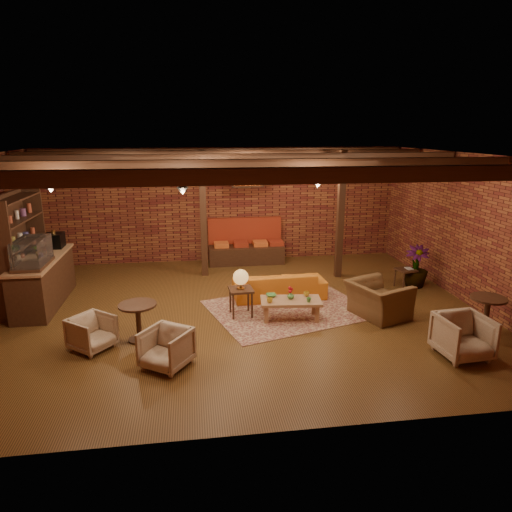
{
  "coord_description": "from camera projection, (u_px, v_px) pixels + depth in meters",
  "views": [
    {
      "loc": [
        -0.87,
        -8.85,
        3.68
      ],
      "look_at": [
        0.41,
        0.2,
        1.13
      ],
      "focal_mm": 32.0,
      "sensor_mm": 36.0,
      "label": 1
    }
  ],
  "objects": [
    {
      "name": "floor",
      "position": [
        238.0,
        311.0,
        9.55
      ],
      "size": [
        10.0,
        10.0,
        0.0
      ],
      "primitive_type": "plane",
      "color": "#37240D",
      "rests_on": "ground"
    },
    {
      "name": "ceiling",
      "position": [
        236.0,
        155.0,
        8.69
      ],
      "size": [
        10.0,
        8.0,
        0.02
      ],
      "primitive_type": "cube",
      "color": "black",
      "rests_on": "wall_back"
    },
    {
      "name": "wall_back",
      "position": [
        223.0,
        205.0,
        12.93
      ],
      "size": [
        10.0,
        0.02,
        3.2
      ],
      "primitive_type": "cube",
      "color": "maroon",
      "rests_on": "ground"
    },
    {
      "name": "wall_front",
      "position": [
        272.0,
        315.0,
        5.3
      ],
      "size": [
        10.0,
        0.02,
        3.2
      ],
      "primitive_type": "cube",
      "color": "maroon",
      "rests_on": "ground"
    },
    {
      "name": "wall_right",
      "position": [
        469.0,
        230.0,
        9.79
      ],
      "size": [
        0.02,
        8.0,
        3.2
      ],
      "primitive_type": "cube",
      "color": "maroon",
      "rests_on": "ground"
    },
    {
      "name": "ceiling_beams",
      "position": [
        236.0,
        162.0,
        8.72
      ],
      "size": [
        9.8,
        6.4,
        0.22
      ],
      "primitive_type": null,
      "color": "#331B11",
      "rests_on": "ceiling"
    },
    {
      "name": "ceiling_pipe",
      "position": [
        229.0,
        167.0,
        10.31
      ],
      "size": [
        9.6,
        0.12,
        0.12
      ],
      "primitive_type": "cylinder",
      "rotation": [
        0.0,
        1.57,
        0.0
      ],
      "color": "black",
      "rests_on": "ceiling"
    },
    {
      "name": "post_left",
      "position": [
        203.0,
        215.0,
        11.52
      ],
      "size": [
        0.16,
        0.16,
        3.2
      ],
      "primitive_type": "cube",
      "color": "#331B11",
      "rests_on": "ground"
    },
    {
      "name": "post_right",
      "position": [
        340.0,
        215.0,
        11.4
      ],
      "size": [
        0.16,
        0.16,
        3.2
      ],
      "primitive_type": "cube",
      "color": "#331B11",
      "rests_on": "ground"
    },
    {
      "name": "service_counter",
      "position": [
        42.0,
        269.0,
        9.73
      ],
      "size": [
        0.8,
        2.5,
        1.6
      ],
      "primitive_type": null,
      "color": "#331B11",
      "rests_on": "ground"
    },
    {
      "name": "plant_counter",
      "position": [
        47.0,
        248.0,
        9.83
      ],
      "size": [
        0.35,
        0.39,
        0.3
      ],
      "primitive_type": "imported",
      "color": "#337F33",
      "rests_on": "service_counter"
    },
    {
      "name": "shelving_hutch",
      "position": [
        21.0,
        250.0,
        9.67
      ],
      "size": [
        0.52,
        2.0,
        2.4
      ],
      "primitive_type": null,
      "color": "#331B11",
      "rests_on": "ground"
    },
    {
      "name": "banquette",
      "position": [
        246.0,
        246.0,
        12.88
      ],
      "size": [
        2.1,
        0.7,
        1.0
      ],
      "primitive_type": null,
      "color": "maroon",
      "rests_on": "ground"
    },
    {
      "name": "service_sign",
      "position": [
        248.0,
        182.0,
        11.95
      ],
      "size": [
        0.86,
        0.06,
        0.3
      ],
      "primitive_type": "cube",
      "color": "orange",
      "rests_on": "ceiling"
    },
    {
      "name": "ceiling_spotlights",
      "position": [
        236.0,
        173.0,
        8.78
      ],
      "size": [
        6.4,
        4.4,
        0.28
      ],
      "primitive_type": null,
      "color": "black",
      "rests_on": "ceiling"
    },
    {
      "name": "rug",
      "position": [
        289.0,
        309.0,
        9.67
      ],
      "size": [
        3.71,
        3.21,
        0.01
      ],
      "primitive_type": "cube",
      "rotation": [
        0.0,
        0.0,
        0.29
      ],
      "color": "maroon",
      "rests_on": "floor"
    },
    {
      "name": "sofa",
      "position": [
        279.0,
        285.0,
        10.26
      ],
      "size": [
        2.07,
        0.87,
        0.6
      ],
      "primitive_type": "imported",
      "rotation": [
        0.0,
        0.0,
        3.18
      ],
      "color": "#CB6C1C",
      "rests_on": "floor"
    },
    {
      "name": "coffee_table",
      "position": [
        290.0,
        302.0,
        9.08
      ],
      "size": [
        1.25,
        0.72,
        0.66
      ],
      "rotation": [
        0.0,
        0.0,
        -0.11
      ],
      "color": "#9F6D4A",
      "rests_on": "floor"
    },
    {
      "name": "side_table_lamp",
      "position": [
        241.0,
        281.0,
        9.15
      ],
      "size": [
        0.5,
        0.5,
        0.98
      ],
      "rotation": [
        0.0,
        0.0,
        0.07
      ],
      "color": "#331B11",
      "rests_on": "floor"
    },
    {
      "name": "round_table_left",
      "position": [
        138.0,
        316.0,
        8.12
      ],
      "size": [
        0.67,
        0.67,
        0.7
      ],
      "color": "#331B11",
      "rests_on": "floor"
    },
    {
      "name": "armchair_a",
      "position": [
        92.0,
        331.0,
        7.83
      ],
      "size": [
        0.87,
        0.88,
        0.66
      ],
      "primitive_type": "imported",
      "rotation": [
        0.0,
        0.0,
        0.88
      ],
      "color": "beige",
      "rests_on": "floor"
    },
    {
      "name": "armchair_b",
      "position": [
        166.0,
        346.0,
        7.24
      ],
      "size": [
        0.92,
        0.91,
        0.7
      ],
      "primitive_type": "imported",
      "rotation": [
        0.0,
        0.0,
        -0.6
      ],
      "color": "beige",
      "rests_on": "floor"
    },
    {
      "name": "armchair_right",
      "position": [
        379.0,
        294.0,
        9.17
      ],
      "size": [
        1.06,
        1.29,
        0.97
      ],
      "primitive_type": "imported",
      "rotation": [
        0.0,
        0.0,
        1.93
      ],
      "color": "brown",
      "rests_on": "floor"
    },
    {
      "name": "side_table_book",
      "position": [
        406.0,
        270.0,
        10.88
      ],
      "size": [
        0.49,
        0.49,
        0.48
      ],
      "rotation": [
        0.0,
        0.0,
        0.21
      ],
      "color": "#331B11",
      "rests_on": "floor"
    },
    {
      "name": "round_table_right",
      "position": [
        487.0,
        310.0,
        8.32
      ],
      "size": [
        0.63,
        0.63,
        0.74
      ],
      "color": "#331B11",
      "rests_on": "floor"
    },
    {
      "name": "armchair_far",
      "position": [
        463.0,
        334.0,
        7.55
      ],
      "size": [
        0.83,
        0.79,
        0.8
      ],
      "primitive_type": "imported",
      "rotation": [
        0.0,
        0.0,
        0.08
      ],
      "color": "beige",
      "rests_on": "floor"
    },
    {
      "name": "plant_tall",
      "position": [
        420.0,
        225.0,
        10.66
      ],
      "size": [
        2.21,
        2.21,
        3.02
      ],
      "primitive_type": "imported",
      "rotation": [
        0.0,
        0.0,
        -0.39
      ],
      "color": "#4C7F4C",
      "rests_on": "floor"
    }
  ]
}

